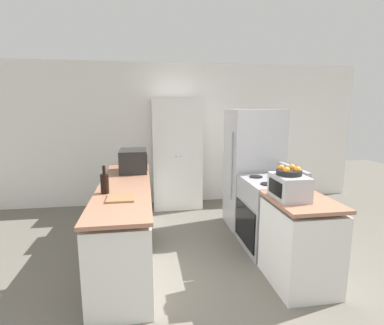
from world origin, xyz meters
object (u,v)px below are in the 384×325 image
(pantry_cabinet, at_px, (177,154))
(stove, at_px, (270,214))
(microwave, at_px, (133,161))
(wine_bottle, at_px, (105,183))
(fruit_bowl, at_px, (289,171))
(refrigerator, at_px, (253,169))
(toaster_oven, at_px, (289,187))

(pantry_cabinet, xyz_separation_m, stove, (0.99, -1.85, -0.51))
(stove, bearing_deg, microwave, 155.01)
(wine_bottle, distance_m, fruit_bowl, 1.90)
(stove, xyz_separation_m, refrigerator, (0.05, 0.78, 0.43))
(stove, bearing_deg, wine_bottle, -172.20)
(refrigerator, relative_size, fruit_bowl, 7.12)
(stove, relative_size, fruit_bowl, 4.27)
(pantry_cabinet, distance_m, wine_bottle, 2.34)
(refrigerator, height_order, wine_bottle, refrigerator)
(pantry_cabinet, bearing_deg, microwave, -124.95)
(wine_bottle, relative_size, fruit_bowl, 1.21)
(microwave, height_order, wine_bottle, microwave)
(refrigerator, xyz_separation_m, fruit_bowl, (-0.20, -1.52, 0.29))
(refrigerator, relative_size, toaster_oven, 4.37)
(stove, distance_m, toaster_oven, 0.95)
(stove, bearing_deg, toaster_oven, -101.05)
(toaster_oven, bearing_deg, microwave, 135.37)
(stove, height_order, refrigerator, refrigerator)
(pantry_cabinet, relative_size, refrigerator, 1.10)
(microwave, xyz_separation_m, fruit_bowl, (1.57, -1.54, 0.12))
(refrigerator, bearing_deg, fruit_bowl, -97.47)
(refrigerator, bearing_deg, pantry_cabinet, 134.26)
(stove, distance_m, refrigerator, 0.89)
(stove, xyz_separation_m, fruit_bowl, (-0.15, -0.74, 0.72))
(toaster_oven, bearing_deg, fruit_bowl, 108.93)
(stove, height_order, toaster_oven, toaster_oven)
(fruit_bowl, bearing_deg, microwave, 135.52)
(microwave, bearing_deg, toaster_oven, -44.63)
(toaster_oven, bearing_deg, pantry_cabinet, 108.02)
(stove, distance_m, fruit_bowl, 1.04)
(refrigerator, distance_m, toaster_oven, 1.55)
(stove, bearing_deg, fruit_bowl, -101.54)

